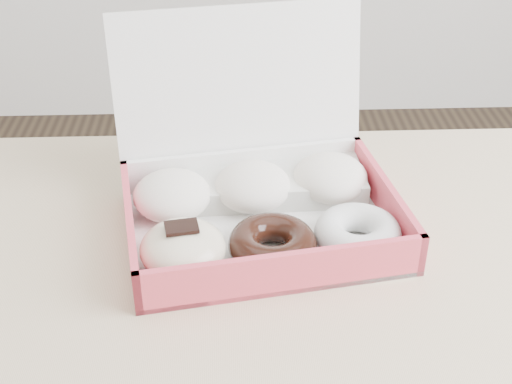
{
  "coord_description": "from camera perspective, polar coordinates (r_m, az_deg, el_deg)",
  "views": [
    {
      "loc": [
        -0.22,
        -0.6,
        1.28
      ],
      "look_at": [
        -0.19,
        0.11,
        0.83
      ],
      "focal_mm": 50.0,
      "sensor_mm": 36.0,
      "label": 1
    }
  ],
  "objects": [
    {
      "name": "donut_box",
      "position": [
        0.9,
        0.0,
        -0.59
      ],
      "size": [
        0.38,
        0.34,
        0.24
      ],
      "rotation": [
        0.0,
        0.0,
        0.17
      ],
      "color": "white",
      "rests_on": "table"
    },
    {
      "name": "table",
      "position": [
        0.88,
        13.14,
        -12.04
      ],
      "size": [
        1.2,
        0.8,
        0.75
      ],
      "color": "tan",
      "rests_on": "ground"
    },
    {
      "name": "newspapers",
      "position": [
        1.0,
        1.23,
        1.95
      ],
      "size": [
        0.25,
        0.2,
        0.04
      ],
      "primitive_type": "cube",
      "rotation": [
        0.0,
        0.0,
        0.05
      ],
      "color": "white",
      "rests_on": "table"
    }
  ]
}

